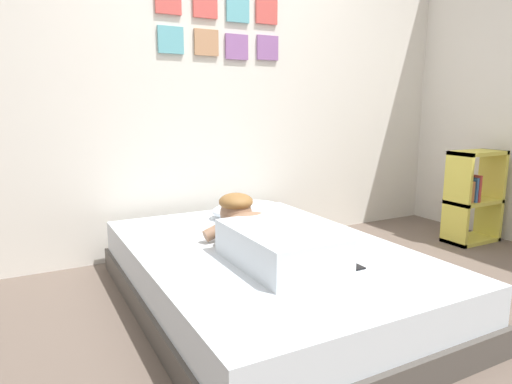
{
  "coord_description": "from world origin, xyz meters",
  "views": [
    {
      "loc": [
        -1.41,
        -1.73,
        1.1
      ],
      "look_at": [
        -0.14,
        0.65,
        0.58
      ],
      "focal_mm": 31.51,
      "sensor_mm": 36.0,
      "label": 1
    }
  ],
  "objects_px": {
    "bed": "(266,276)",
    "coffee_cup": "(271,219)",
    "person_lying": "(266,236)",
    "cell_phone": "(351,265)",
    "bookshelf": "(473,196)",
    "pillow": "(247,209)"
  },
  "relations": [
    {
      "from": "bed",
      "to": "pillow",
      "type": "xyz_separation_m",
      "value": [
        0.22,
        0.67,
        0.22
      ]
    },
    {
      "from": "cell_phone",
      "to": "bookshelf",
      "type": "xyz_separation_m",
      "value": [
        1.84,
        0.7,
        0.04
      ]
    },
    {
      "from": "bed",
      "to": "pillow",
      "type": "height_order",
      "value": "pillow"
    },
    {
      "from": "bed",
      "to": "person_lying",
      "type": "relative_size",
      "value": 2.2
    },
    {
      "from": "pillow",
      "to": "cell_phone",
      "type": "xyz_separation_m",
      "value": [
        -0.0,
        -1.13,
        -0.05
      ]
    },
    {
      "from": "person_lying",
      "to": "cell_phone",
      "type": "relative_size",
      "value": 6.57
    },
    {
      "from": "bed",
      "to": "person_lying",
      "type": "distance_m",
      "value": 0.31
    },
    {
      "from": "person_lying",
      "to": "coffee_cup",
      "type": "relative_size",
      "value": 7.36
    },
    {
      "from": "cell_phone",
      "to": "bookshelf",
      "type": "relative_size",
      "value": 0.19
    },
    {
      "from": "pillow",
      "to": "coffee_cup",
      "type": "distance_m",
      "value": 0.27
    },
    {
      "from": "person_lying",
      "to": "bookshelf",
      "type": "relative_size",
      "value": 1.23
    },
    {
      "from": "person_lying",
      "to": "coffee_cup",
      "type": "distance_m",
      "value": 0.63
    },
    {
      "from": "bed",
      "to": "cell_phone",
      "type": "bearing_deg",
      "value": -64.37
    },
    {
      "from": "coffee_cup",
      "to": "pillow",
      "type": "bearing_deg",
      "value": 100.08
    },
    {
      "from": "bed",
      "to": "bookshelf",
      "type": "bearing_deg",
      "value": 6.68
    },
    {
      "from": "bookshelf",
      "to": "person_lying",
      "type": "bearing_deg",
      "value": -170.2
    },
    {
      "from": "pillow",
      "to": "coffee_cup",
      "type": "height_order",
      "value": "pillow"
    },
    {
      "from": "pillow",
      "to": "person_lying",
      "type": "bearing_deg",
      "value": -110.17
    },
    {
      "from": "bed",
      "to": "coffee_cup",
      "type": "xyz_separation_m",
      "value": [
        0.27,
        0.4,
        0.21
      ]
    },
    {
      "from": "coffee_cup",
      "to": "cell_phone",
      "type": "relative_size",
      "value": 0.89
    },
    {
      "from": "bed",
      "to": "bookshelf",
      "type": "distance_m",
      "value": 2.09
    },
    {
      "from": "coffee_cup",
      "to": "cell_phone",
      "type": "bearing_deg",
      "value": -93.3
    }
  ]
}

